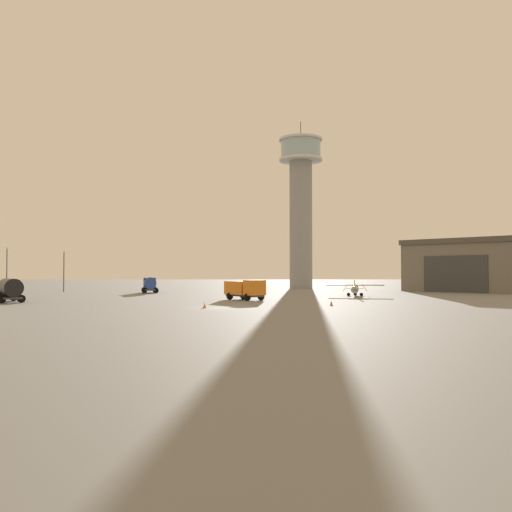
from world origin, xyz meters
TOP-DOWN VIEW (x-y plane):
  - ground_plane at (0.00, 0.00)m, footprint 400.00×400.00m
  - control_tower at (15.19, 64.54)m, footprint 9.97×9.97m
  - hangar at (48.45, 47.53)m, footprint 30.32×30.36m
  - airplane_silver at (19.93, 26.43)m, footprint 9.19×7.18m
  - truck_fuel_tanker_blue at (-14.98, 39.96)m, footprint 3.82×6.31m
  - truck_box_orange at (2.51, 15.68)m, footprint 5.83×6.61m
  - truck_fuel_tanker_black at (-27.58, 10.66)m, footprint 6.02×7.20m
  - light_post_west at (-32.15, 44.23)m, footprint 0.44×0.44m
  - light_post_east at (-43.41, 45.22)m, footprint 0.44×0.44m
  - traffic_cone_near_left at (-1.72, -0.06)m, footprint 0.36×0.36m
  - traffic_cone_near_right at (12.63, 3.94)m, footprint 0.36×0.36m

SIDE VIEW (x-z plane):
  - ground_plane at x=0.00m, z-range 0.00..0.00m
  - traffic_cone_near_right at x=12.63m, z-range 0.00..0.56m
  - traffic_cone_near_left at x=-1.72m, z-range 0.00..0.60m
  - airplane_silver at x=19.93m, z-range -0.09..2.62m
  - truck_box_orange at x=2.51m, z-range 0.17..2.92m
  - truck_fuel_tanker_blue at x=-14.98m, z-range 0.20..3.07m
  - truck_fuel_tanker_black at x=-27.58m, z-range 0.15..3.19m
  - light_post_west at x=-32.15m, z-range 0.81..8.70m
  - hangar at x=48.45m, z-range 0.02..10.20m
  - light_post_east at x=-43.41m, z-range 0.83..9.43m
  - control_tower at x=15.19m, z-range 1.65..40.33m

